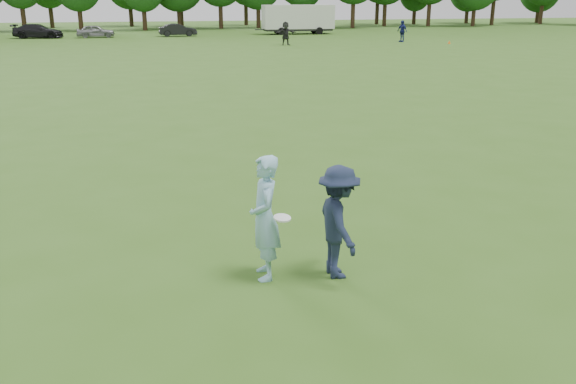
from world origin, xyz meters
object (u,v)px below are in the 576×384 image
player_far_b (402,31)px  car_f (178,30)px  car_e (95,31)px  field_cone (449,42)px  defender (339,222)px  player_far_d (286,33)px  thrower (265,218)px  cargo_trailer (298,18)px  car_d (38,31)px

player_far_b → car_f: player_far_b is taller
car_e → field_cone: 35.98m
defender → player_far_d: player_far_d is taller
thrower → defender: 1.16m
player_far_d → player_far_b: bearing=6.0°
field_cone → defender: bearing=-118.6°
car_e → cargo_trailer: cargo_trailer is taller
player_far_d → car_f: (-8.83, 14.25, -0.35)m
defender → player_far_b: bearing=-25.6°
thrower → player_far_b: (21.98, 47.29, -0.00)m
thrower → car_d: size_ratio=0.40×
thrower → cargo_trailer: (15.09, 61.16, 0.78)m
defender → car_f: size_ratio=0.45×
car_f → field_cone: size_ratio=13.41×
car_f → field_cone: 28.71m
defender → car_e: size_ratio=0.47×
player_far_d → cargo_trailer: size_ratio=0.23×
car_d → car_e: 5.73m
thrower → car_d: (-12.76, 60.14, -0.28)m
player_far_b → car_e: (-29.01, 12.52, -0.33)m
thrower → car_d: thrower is taller
car_d → thrower: bearing=-162.1°
car_d → player_far_b: bearing=-104.4°
cargo_trailer → field_cone: bearing=-58.9°
defender → cargo_trailer: cargo_trailer is taller
player_far_d → cargo_trailer: bearing=71.7°
car_d → cargo_trailer: bearing=-82.0°
thrower → field_cone: bearing=152.0°
car_d → cargo_trailer: cargo_trailer is taller
car_d → car_f: bearing=-84.3°
car_d → car_e: size_ratio=1.28×
thrower → field_cone: thrower is taller
thrower → car_e: size_ratio=0.52×
car_d → cargo_trailer: size_ratio=0.55×
player_far_b → car_d: player_far_b is taller
car_d → car_f: car_d is taller
field_cone → cargo_trailer: cargo_trailer is taller
car_f → car_d: bearing=85.6°
thrower → cargo_trailer: bearing=168.0°
player_far_d → field_cone: (15.02, -1.72, -0.87)m
defender → field_cone: bearing=-30.5°
car_f → defender: bearing=175.5°
cargo_trailer → player_far_b: bearing=-63.6°
player_far_d → car_e: player_far_d is taller
thrower → defender: (1.14, -0.20, -0.09)m
car_f → player_far_d: bearing=-152.4°
car_e → player_far_b: bearing=-118.8°
player_far_b → car_e: bearing=-136.5°
thrower → player_far_b: thrower is taller
thrower → car_e: 60.23m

